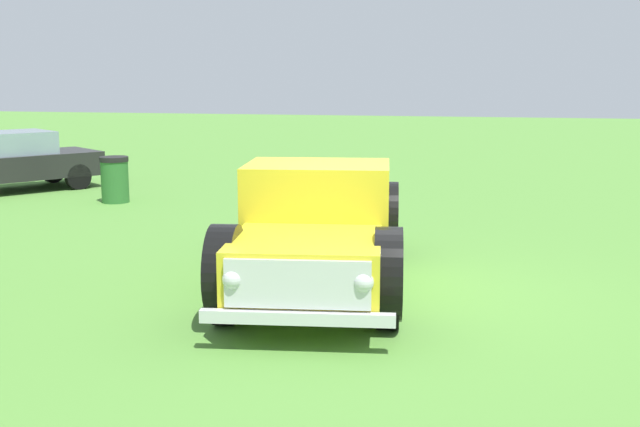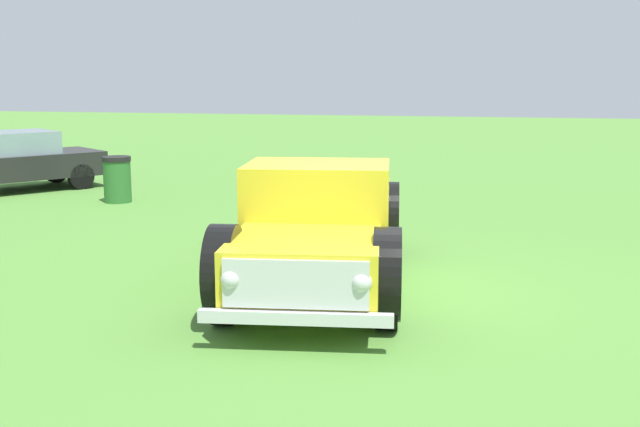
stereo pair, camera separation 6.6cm
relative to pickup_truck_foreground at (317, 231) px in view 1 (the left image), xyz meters
name	(u,v)px [view 1 (the left image)]	position (x,y,z in m)	size (l,w,h in m)	color
ground_plane	(367,292)	(0.09, -0.61, -0.75)	(80.00, 80.00, 0.00)	#548C38
pickup_truck_foreground	(317,231)	(0.00, 0.00, 0.00)	(5.33, 2.58, 1.57)	yellow
sedan_distant_a	(3,161)	(6.46, 8.70, -0.04)	(4.22, 3.72, 1.35)	black
trash_can	(115,179)	(5.64, 5.57, -0.27)	(0.59, 0.59, 0.95)	#2D6B2D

